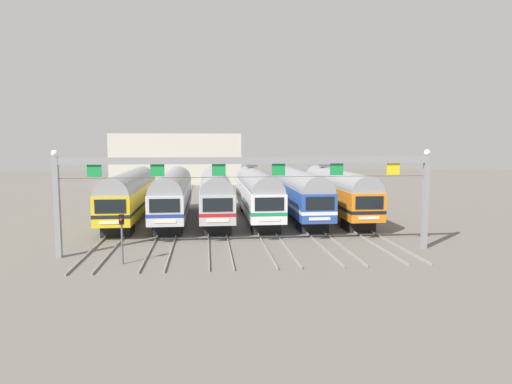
# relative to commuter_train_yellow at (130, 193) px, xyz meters

# --- Properties ---
(ground_plane) EXTENTS (160.00, 160.00, 0.00)m
(ground_plane) POSITION_rel_commuter_train_yellow_xyz_m (9.99, 0.01, -2.69)
(ground_plane) COLOR slate
(track_bed) EXTENTS (21.49, 70.00, 0.15)m
(track_bed) POSITION_rel_commuter_train_yellow_xyz_m (9.99, 17.01, -2.61)
(track_bed) COLOR gray
(track_bed) RESTS_ON ground
(commuter_train_yellow) EXTENTS (2.88, 18.06, 4.77)m
(commuter_train_yellow) POSITION_rel_commuter_train_yellow_xyz_m (0.00, 0.00, 0.00)
(commuter_train_yellow) COLOR gold
(commuter_train_yellow) RESTS_ON ground
(commuter_train_silver) EXTENTS (2.88, 18.06, 4.77)m
(commuter_train_silver) POSITION_rel_commuter_train_yellow_xyz_m (4.00, 0.00, 0.00)
(commuter_train_silver) COLOR silver
(commuter_train_silver) RESTS_ON ground
(commuter_train_stainless) EXTENTS (2.88, 18.06, 4.77)m
(commuter_train_stainless) POSITION_rel_commuter_train_yellow_xyz_m (7.99, 0.00, 0.00)
(commuter_train_stainless) COLOR #B2B5BA
(commuter_train_stainless) RESTS_ON ground
(commuter_train_white) EXTENTS (2.88, 18.06, 5.05)m
(commuter_train_white) POSITION_rel_commuter_train_yellow_xyz_m (11.99, 0.00, 0.00)
(commuter_train_white) COLOR white
(commuter_train_white) RESTS_ON ground
(commuter_train_blue) EXTENTS (2.88, 18.06, 4.77)m
(commuter_train_blue) POSITION_rel_commuter_train_yellow_xyz_m (15.99, 0.00, 0.00)
(commuter_train_blue) COLOR #284C9E
(commuter_train_blue) RESTS_ON ground
(commuter_train_orange) EXTENTS (2.88, 18.06, 5.05)m
(commuter_train_orange) POSITION_rel_commuter_train_yellow_xyz_m (19.99, 0.00, 0.00)
(commuter_train_orange) COLOR orange
(commuter_train_orange) RESTS_ON ground
(catenary_gantry) EXTENTS (25.23, 0.44, 6.97)m
(catenary_gantry) POSITION_rel_commuter_train_yellow_xyz_m (9.99, -13.49, 2.65)
(catenary_gantry) COLOR gray
(catenary_gantry) RESTS_ON ground
(yard_signal_mast) EXTENTS (0.28, 0.35, 3.13)m
(yard_signal_mast) POSITION_rel_commuter_train_yellow_xyz_m (2.00, -15.62, -0.51)
(yard_signal_mast) COLOR #59595E
(yard_signal_mast) RESTS_ON ground
(maintenance_building) EXTENTS (22.79, 10.00, 8.98)m
(maintenance_building) POSITION_rel_commuter_train_yellow_xyz_m (1.85, 41.85, 1.80)
(maintenance_building) COLOR beige
(maintenance_building) RESTS_ON ground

